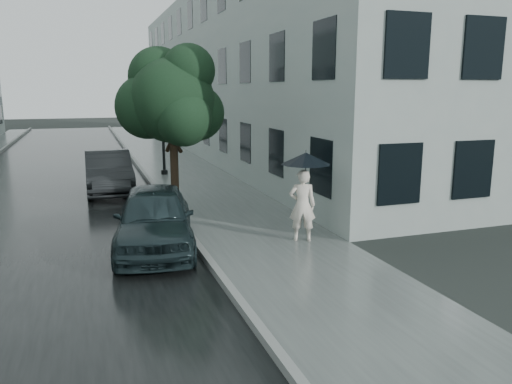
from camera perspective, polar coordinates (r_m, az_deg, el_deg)
name	(u,v)px	position (r m, az deg, el deg)	size (l,w,h in m)	color
ground	(298,273)	(10.15, 4.85, -9.23)	(120.00, 120.00, 0.00)	black
sidewalk	(190,176)	(21.37, -7.57, 1.83)	(3.50, 60.00, 0.01)	slate
kerb_near	(146,177)	(21.09, -12.44, 1.72)	(0.15, 60.00, 0.15)	slate
asphalt_road	(55,184)	(21.01, -21.94, 0.90)	(6.85, 60.00, 0.00)	black
building_near	(251,74)	(29.68, -0.61, 13.36)	(7.02, 36.00, 9.00)	#93A19A
pedestrian	(302,205)	(12.02, 5.31, -1.53)	(0.64, 0.42, 1.75)	silver
umbrella	(306,158)	(11.79, 5.71, 3.83)	(1.26, 1.26, 1.27)	black
street_tree	(172,99)	(14.69, -9.63, 10.42)	(3.16, 2.87, 4.88)	#332619
lamp_post	(158,112)	(21.68, -11.10, 8.96)	(0.85, 0.33, 4.65)	black
car_near	(155,218)	(11.63, -11.52, -2.92)	(1.72, 4.27, 1.45)	black
car_far	(108,172)	(18.55, -16.51, 2.24)	(1.54, 4.41, 1.45)	black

